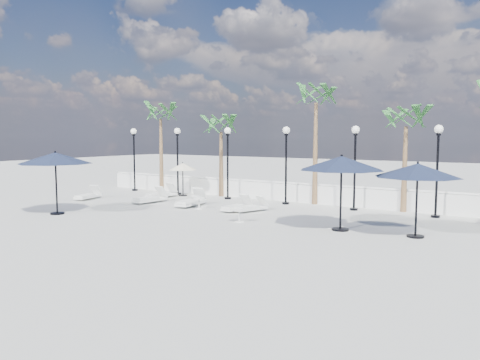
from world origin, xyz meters
The scene contains 25 objects.
ground centered at (0.00, 0.00, 0.00)m, with size 100.00×100.00×0.00m, color #A2A29D.
balustrade centered at (0.00, 7.50, 0.47)m, with size 26.00×0.30×1.01m.
lamppost_0 centered at (-10.50, 6.50, 2.49)m, with size 0.36×0.36×3.84m.
lamppost_1 centered at (-7.00, 6.50, 2.49)m, with size 0.36×0.36×3.84m.
lamppost_2 centered at (-3.50, 6.50, 2.49)m, with size 0.36×0.36×3.84m.
lamppost_3 centered at (0.00, 6.50, 2.49)m, with size 0.36×0.36×3.84m.
lamppost_4 centered at (3.50, 6.50, 2.49)m, with size 0.36×0.36×3.84m.
lamppost_5 centered at (7.00, 6.50, 2.49)m, with size 0.36×0.36×3.84m.
palm_0 centered at (-9.00, 7.30, 4.53)m, with size 2.60×2.60×5.50m.
palm_1 centered at (-4.50, 7.30, 3.75)m, with size 2.60×2.60×4.70m.
palm_2 centered at (1.20, 7.30, 5.12)m, with size 2.60×2.60×6.10m.
palm_3 centered at (5.50, 7.30, 3.95)m, with size 2.60×2.60×4.90m.
lounger_0 centered at (-9.69, 2.30, 0.21)m, with size 0.91×1.78×0.64m.
lounger_1 centered at (-6.81, 4.91, 0.23)m, with size 0.84×1.92×0.70m.
lounger_2 centered at (-5.95, 3.15, 0.24)m, with size 0.80×1.95×0.71m.
lounger_3 centered at (-0.23, 3.61, 0.21)m, with size 1.03×1.72×0.61m.
lounger_4 centered at (-3.48, 3.37, 0.25)m, with size 0.88×2.05×0.74m.
lounger_5 centered at (-0.86, 3.40, 0.21)m, with size 0.71×1.75×0.64m.
side_table_0 centered at (-3.46, 3.68, 0.29)m, with size 0.49×0.49×0.48m.
side_table_1 centered at (-2.68, 2.96, 0.31)m, with size 0.52×0.52×0.51m.
side_table_2 centered at (0.74, 1.15, 0.29)m, with size 0.50×0.50×0.48m.
parasol_navy_left centered at (-6.92, -1.58, 2.42)m, with size 3.11×3.11×2.75m.
parasol_navy_mid centered at (7.18, 2.09, 2.23)m, with size 2.84×2.84×2.54m.
parasol_navy_right centered at (4.65, 1.81, 2.41)m, with size 3.06×3.06×2.74m.
parasol_cream_small centered at (-6.37, 6.20, 1.64)m, with size 1.56×1.56×1.91m.
Camera 1 is at (10.67, -14.05, 3.39)m, focal length 35.00 mm.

